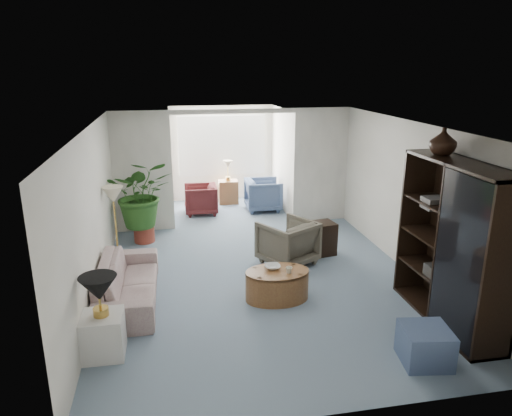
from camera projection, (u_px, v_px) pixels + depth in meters
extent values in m
plane|color=gray|center=(263.00, 285.00, 7.54)|extent=(6.00, 6.00, 0.00)
plane|color=gray|center=(229.00, 211.00, 11.39)|extent=(2.60, 2.60, 0.00)
cube|color=white|center=(143.00, 173.00, 9.66)|extent=(1.20, 0.12, 2.50)
cube|color=white|center=(321.00, 166.00, 10.34)|extent=(1.20, 0.12, 2.50)
cube|color=white|center=(234.00, 111.00, 9.65)|extent=(2.60, 0.12, 0.10)
cube|color=white|center=(222.00, 146.00, 12.00)|extent=(2.20, 0.02, 1.50)
cube|color=white|center=(222.00, 146.00, 11.98)|extent=(2.20, 0.02, 1.50)
cube|color=beige|center=(419.00, 175.00, 7.40)|extent=(0.04, 0.50, 0.40)
imported|color=#BEB0A1|center=(128.00, 282.00, 6.94)|extent=(0.84, 2.08, 0.60)
cube|color=silver|center=(103.00, 335.00, 5.65)|extent=(0.49, 0.49, 0.53)
cone|color=black|center=(99.00, 288.00, 5.47)|extent=(0.44, 0.44, 0.30)
cone|color=#F3E7C1|center=(113.00, 195.00, 8.01)|extent=(0.36, 0.36, 0.28)
cylinder|color=olive|center=(277.00, 285.00, 7.02)|extent=(1.00, 1.00, 0.45)
imported|color=silver|center=(272.00, 267.00, 7.04)|extent=(0.25, 0.25, 0.06)
imported|color=beige|center=(289.00, 270.00, 6.88)|extent=(0.10, 0.10, 0.09)
imported|color=#605B4C|center=(288.00, 242.00, 8.26)|extent=(1.15, 1.16, 0.78)
cube|color=black|center=(320.00, 238.00, 8.69)|extent=(0.57, 0.48, 0.60)
cube|color=black|center=(453.00, 245.00, 6.20)|extent=(0.53, 1.98, 2.20)
imported|color=black|center=(443.00, 141.00, 6.30)|extent=(0.36, 0.36, 0.37)
cube|color=#4B5C82|center=(425.00, 345.00, 5.53)|extent=(0.61, 0.61, 0.43)
cylinder|color=#94392B|center=(144.00, 234.00, 9.35)|extent=(0.40, 0.40, 0.32)
imported|color=#29581E|center=(141.00, 193.00, 9.11)|extent=(1.20, 1.04, 1.33)
imported|color=#4B5C82|center=(263.00, 195.00, 11.34)|extent=(0.85, 0.83, 0.76)
imported|color=#541C22|center=(201.00, 199.00, 11.08)|extent=(0.78, 0.75, 0.69)
cube|color=olive|center=(228.00, 192.00, 11.93)|extent=(0.49, 0.39, 0.58)
cube|color=#403D3B|center=(458.00, 250.00, 6.03)|extent=(0.30, 0.26, 0.16)
cube|color=#312F2C|center=(438.00, 271.00, 6.50)|extent=(0.30, 0.26, 0.16)
cube|color=#575552|center=(435.00, 203.00, 6.49)|extent=(0.30, 0.26, 0.16)
cube|color=#272522|center=(472.00, 296.00, 5.79)|extent=(0.30, 0.26, 0.16)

